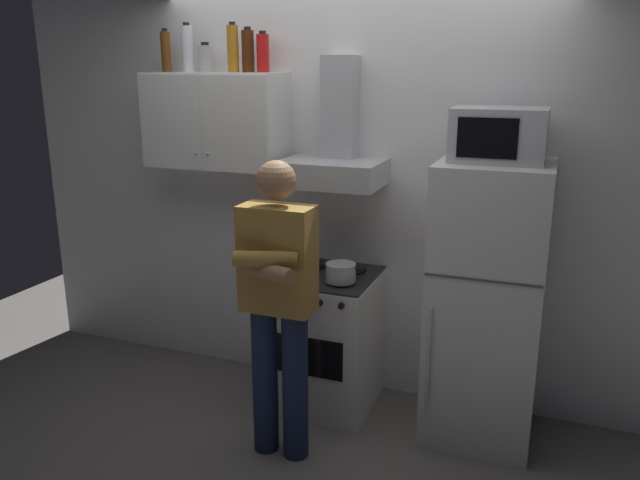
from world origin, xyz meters
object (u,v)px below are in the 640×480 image
Objects in this scene: person_standing at (278,301)px; microwave at (499,135)px; bottle_beer_brown at (166,51)px; bottle_vodka_clear at (187,49)px; refrigerator at (486,304)px; range_hood at (335,151)px; bottle_liquor_amber at (233,48)px; bottle_canister_steel at (205,58)px; bottle_soda_red at (263,53)px; bottle_rum_dark at (248,51)px; cooking_pot at (341,272)px; stove_oven at (327,339)px; upper_cabinet at (216,121)px.

microwave is at bearing 32.00° from person_standing.
bottle_beer_brown is at bearing 145.46° from person_standing.
person_standing is 1.75m from bottle_vodka_clear.
refrigerator is at bearing -89.10° from microwave.
range_hood is 2.55× the size of bottle_liquor_amber.
bottle_soda_red is at bearing -0.47° from bottle_canister_steel.
bottle_liquor_amber is 0.09m from bottle_rum_dark.
range_hood is 1.15m from bottle_vodka_clear.
bottle_beer_brown is at bearing 170.28° from bottle_vodka_clear.
microwave is 1.45m from person_standing.
microwave is 1.99m from bottle_vodka_clear.
cooking_pot is at bearing -170.43° from microwave.
stove_oven is at bearing -7.79° from bottle_beer_brown.
upper_cabinet is 0.46m from bottle_liquor_amber.
cooking_pot is 1.60m from bottle_canister_steel.
bottle_beer_brown is (-1.11, 0.76, 1.28)m from person_standing.
refrigerator is 2.38m from bottle_vodka_clear.
upper_cabinet is at bearing -173.66° from bottle_soda_red.
person_standing is at bearing -43.01° from bottle_canister_steel.
bottle_canister_steel is at bearing 177.95° from bottle_rum_dark.
bottle_liquor_amber is at bearing -169.90° from bottle_soda_red.
bottle_soda_red is at bearing 10.10° from bottle_liquor_amber.
bottle_soda_red reaches higher than microwave.
bottle_liquor_amber reaches higher than upper_cabinet.
refrigerator is 6.02× the size of bottle_rum_dark.
bottle_canister_steel is 0.29m from bottle_beer_brown.
bottle_beer_brown reaches higher than range_hood.
stove_oven is 2.02m from bottle_vodka_clear.
bottle_soda_red is (0.19, 0.03, -0.03)m from bottle_liquor_amber.
bottle_rum_dark reaches higher than microwave.
cooking_pot is 1.03× the size of bottle_beer_brown.
range_hood is (0.80, 0.00, -0.15)m from upper_cabinet.
bottle_soda_red is at bearing 174.29° from microwave.
bottle_liquor_amber is (-0.61, 0.73, 1.29)m from person_standing.
bottle_vodka_clear reaches higher than bottle_liquor_amber.
refrigerator is at bearing -3.77° from bottle_vodka_clear.
stove_oven is 3.63× the size of bottle_soda_red.
person_standing is 6.81× the size of bottle_soda_red.
upper_cabinet is 3.26× the size of cooking_pot.
person_standing is (-0.05, -0.61, 0.47)m from stove_oven.
bottle_liquor_amber is 1.11× the size of bottle_rum_dark.
cooking_pot is 0.94× the size of bottle_liquor_amber.
stove_oven is at bearing -18.78° from bottle_soda_red.
range_hood is 2.79× the size of bottle_beer_brown.
range_hood reaches higher than stove_oven.
microwave is at bearing -3.79° from bottle_beer_brown.
range_hood is 0.46× the size of person_standing.
upper_cabinet is at bearing 171.10° from stove_oven.
person_standing is at bearing -34.54° from bottle_beer_brown.
range_hood is at bearing 86.09° from person_standing.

